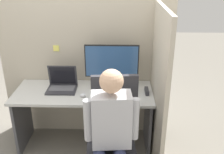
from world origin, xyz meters
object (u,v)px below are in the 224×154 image
at_px(monitor, 112,63).
at_px(office_chair, 113,137).
at_px(laptop, 62,85).
at_px(stapler, 147,91).
at_px(paper_box, 112,85).
at_px(person, 111,131).
at_px(carrot_toy, 112,99).

distance_m(monitor, office_chair, 0.85).
xyz_separation_m(laptop, stapler, (0.96, -0.06, -0.03)).
relative_size(paper_box, office_chair, 0.26).
bearing_deg(paper_box, monitor, 90.00).
xyz_separation_m(monitor, laptop, (-0.57, -0.06, -0.26)).
relative_size(office_chair, person, 0.87).
xyz_separation_m(paper_box, stapler, (0.39, -0.12, -0.02)).
distance_m(paper_box, monitor, 0.27).
bearing_deg(stapler, paper_box, 163.36).
height_order(monitor, stapler, monitor).
bearing_deg(office_chair, carrot_toy, 93.14).
relative_size(monitor, laptop, 1.83).
height_order(paper_box, carrot_toy, paper_box).
bearing_deg(office_chair, paper_box, 92.48).
relative_size(monitor, office_chair, 0.53).
distance_m(monitor, carrot_toy, 0.42).
relative_size(laptop, person, 0.26).
relative_size(laptop, office_chair, 0.29).
bearing_deg(person, paper_box, 91.02).
xyz_separation_m(monitor, office_chair, (0.03, -0.70, -0.48)).
bearing_deg(laptop, paper_box, 5.40).
relative_size(monitor, stapler, 3.84).
bearing_deg(person, stapler, 63.32).
distance_m(monitor, person, 0.92).
bearing_deg(monitor, office_chair, -87.53).
relative_size(paper_box, laptop, 0.88).
xyz_separation_m(paper_box, monitor, (0.00, 0.00, 0.27)).
bearing_deg(carrot_toy, monitor, 91.63).
height_order(laptop, carrot_toy, laptop).
xyz_separation_m(stapler, carrot_toy, (-0.38, -0.19, -0.00)).
height_order(paper_box, stapler, paper_box).
height_order(laptop, stapler, laptop).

